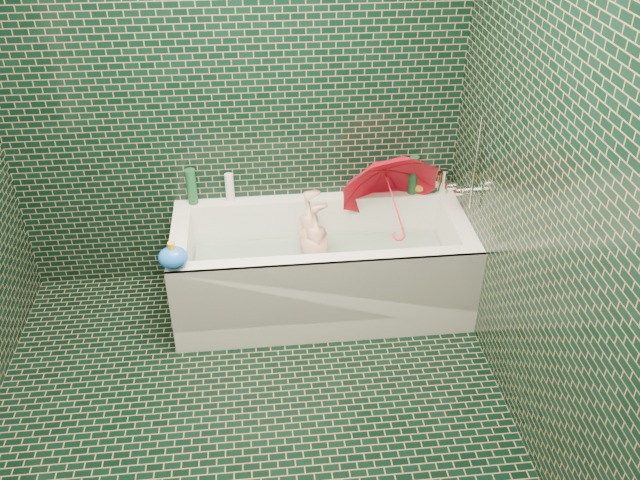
{
  "coord_description": "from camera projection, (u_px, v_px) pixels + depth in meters",
  "views": [
    {
      "loc": [
        0.1,
        -2.2,
        2.61
      ],
      "look_at": [
        0.42,
        0.82,
        0.59
      ],
      "focal_mm": 38.0,
      "sensor_mm": 36.0,
      "label": 1
    }
  ],
  "objects": [
    {
      "name": "wall_back",
      "position": [
        233.0,
        87.0,
        3.73
      ],
      "size": [
        2.8,
        0.0,
        2.8
      ],
      "primitive_type": "plane",
      "rotation": [
        1.57,
        0.0,
        0.0
      ],
      "color": "black",
      "rests_on": "floor"
    },
    {
      "name": "bottle_left_short",
      "position": [
        230.0,
        188.0,
        4.03
      ],
      "size": [
        0.07,
        0.07,
        0.18
      ],
      "primitive_type": "cylinder",
      "rotation": [
        0.0,
        0.0,
        0.33
      ],
      "color": "white",
      "rests_on": "bathtub"
    },
    {
      "name": "bottle_right_pump",
      "position": [
        443.0,
        181.0,
        4.11
      ],
      "size": [
        0.07,
        0.07,
        0.16
      ],
      "primitive_type": "cylinder",
      "rotation": [
        0.0,
        0.0,
        0.4
      ],
      "color": "silver",
      "rests_on": "bathtub"
    },
    {
      "name": "child",
      "position": [
        317.0,
        260.0,
        3.97
      ],
      "size": [
        0.87,
        0.39,
        0.23
      ],
      "primitive_type": "imported",
      "rotation": [
        -1.53,
        0.0,
        -1.46
      ],
      "color": "tan",
      "rests_on": "bathtub"
    },
    {
      "name": "bath_mat",
      "position": [
        321.0,
        281.0,
        4.06
      ],
      "size": [
        1.35,
        0.47,
        0.01
      ],
      "primitive_type": "cube",
      "color": "green",
      "rests_on": "bathtub"
    },
    {
      "name": "rubber_duck",
      "position": [
        421.0,
        185.0,
        4.14
      ],
      "size": [
        0.12,
        0.09,
        0.1
      ],
      "rotation": [
        0.0,
        0.0,
        0.12
      ],
      "color": "#F3A918",
      "rests_on": "bathtub"
    },
    {
      "name": "bottle_right_tall",
      "position": [
        413.0,
        175.0,
        4.09
      ],
      "size": [
        0.07,
        0.07,
        0.24
      ],
      "primitive_type": "cylinder",
      "rotation": [
        0.0,
        0.0,
        0.4
      ],
      "color": "#154B29",
      "rests_on": "bathtub"
    },
    {
      "name": "soap_bottle_c",
      "position": [
        429.0,
        193.0,
        4.15
      ],
      "size": [
        0.14,
        0.14,
        0.15
      ],
      "primitive_type": "imported",
      "rotation": [
        0.0,
        0.0,
        -0.16
      ],
      "color": "#154B29",
      "rests_on": "bathtub"
    },
    {
      "name": "umbrella",
      "position": [
        394.0,
        202.0,
        3.92
      ],
      "size": [
        0.69,
        0.78,
        0.8
      ],
      "primitive_type": "imported",
      "rotation": [
        0.51,
        -0.15,
        0.06
      ],
      "color": "red",
      "rests_on": "bathtub"
    },
    {
      "name": "soap_bottle_b",
      "position": [
        427.0,
        190.0,
        4.19
      ],
      "size": [
        0.11,
        0.11,
        0.21
      ],
      "primitive_type": "imported",
      "rotation": [
        0.0,
        0.0,
        0.19
      ],
      "color": "#551F76",
      "rests_on": "bathtub"
    },
    {
      "name": "bottle_left_tall",
      "position": [
        192.0,
        187.0,
        3.99
      ],
      "size": [
        0.07,
        0.07,
        0.22
      ],
      "primitive_type": "cylinder",
      "rotation": [
        0.0,
        0.0,
        0.09
      ],
      "color": "#154B29",
      "rests_on": "bathtub"
    },
    {
      "name": "water",
      "position": [
        321.0,
        261.0,
        3.98
      ],
      "size": [
        1.48,
        0.53,
        0.0
      ],
      "primitive_type": "cube",
      "color": "silver",
      "rests_on": "bathtub"
    },
    {
      "name": "soap_bottle_a",
      "position": [
        437.0,
        191.0,
        4.17
      ],
      "size": [
        0.12,
        0.12,
        0.24
      ],
      "primitive_type": "imported",
      "rotation": [
        0.0,
        0.0,
        0.38
      ],
      "color": "white",
      "rests_on": "bathtub"
    },
    {
      "name": "faucet",
      "position": [
        466.0,
        185.0,
        3.78
      ],
      "size": [
        0.18,
        0.19,
        0.55
      ],
      "color": "silver",
      "rests_on": "wall_right"
    },
    {
      "name": "wall_right",
      "position": [
        562.0,
        203.0,
        2.68
      ],
      "size": [
        0.0,
        2.8,
        2.8
      ],
      "primitive_type": "plane",
      "rotation": [
        1.57,
        0.0,
        -1.57
      ],
      "color": "black",
      "rests_on": "floor"
    },
    {
      "name": "floor",
      "position": [
        251.0,
        440.0,
        3.26
      ],
      "size": [
        2.8,
        2.8,
        0.0
      ],
      "primitive_type": "plane",
      "color": "black",
      "rests_on": "ground"
    },
    {
      "name": "bathtub",
      "position": [
        322.0,
        275.0,
        4.02
      ],
      "size": [
        1.7,
        0.75,
        0.55
      ],
      "color": "white",
      "rests_on": "floor"
    },
    {
      "name": "bath_toy",
      "position": [
        173.0,
        257.0,
        3.47
      ],
      "size": [
        0.16,
        0.14,
        0.15
      ],
      "rotation": [
        0.0,
        0.0,
        -0.08
      ],
      "color": "blue",
      "rests_on": "bathtub"
    }
  ]
}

